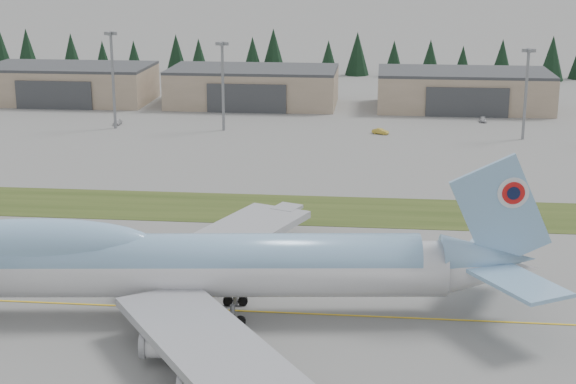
# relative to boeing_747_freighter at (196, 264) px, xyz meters

# --- Properties ---
(ground) EXTENTS (7000.00, 7000.00, 0.00)m
(ground) POSITION_rel_boeing_747_freighter_xyz_m (0.11, 1.94, -6.82)
(ground) COLOR #61615F
(ground) RESTS_ON ground
(grass_strip_far) EXTENTS (400.00, 18.00, 0.08)m
(grass_strip_far) POSITION_rel_boeing_747_freighter_xyz_m (0.11, 46.94, -6.82)
(grass_strip_far) COLOR #2F4017
(grass_strip_far) RESTS_ON ground
(taxiway_line_main) EXTENTS (400.00, 0.40, 0.02)m
(taxiway_line_main) POSITION_rel_boeing_747_freighter_xyz_m (0.11, 1.94, -6.82)
(taxiway_line_main) COLOR gold
(taxiway_line_main) RESTS_ON ground
(boeing_747_freighter) EXTENTS (78.71, 67.41, 20.68)m
(boeing_747_freighter) POSITION_rel_boeing_747_freighter_xyz_m (0.00, 0.00, 0.00)
(boeing_747_freighter) COLOR silver
(boeing_747_freighter) RESTS_ON ground
(hangar_left) EXTENTS (48.00, 26.60, 10.80)m
(hangar_left) POSITION_rel_boeing_747_freighter_xyz_m (-69.89, 151.84, -1.43)
(hangar_left) COLOR gray
(hangar_left) RESTS_ON ground
(hangar_center) EXTENTS (48.00, 26.60, 10.80)m
(hangar_center) POSITION_rel_boeing_747_freighter_xyz_m (-14.89, 151.84, -1.43)
(hangar_center) COLOR gray
(hangar_center) RESTS_ON ground
(hangar_right) EXTENTS (48.00, 26.60, 10.80)m
(hangar_right) POSITION_rel_boeing_747_freighter_xyz_m (45.11, 151.84, -1.43)
(hangar_right) COLOR gray
(hangar_right) RESTS_ON ground
(floodlight_masts) EXTENTS (184.14, 6.38, 24.18)m
(floodlight_masts) POSITION_rel_boeing_747_freighter_xyz_m (-5.51, 112.45, 9.19)
(floodlight_masts) COLOR gray
(floodlight_masts) RESTS_ON ground
(service_vehicle_a) EXTENTS (1.71, 4.00, 1.35)m
(service_vehicle_a) POSITION_rel_boeing_747_freighter_xyz_m (-45.63, 118.67, -6.82)
(service_vehicle_a) COLOR #BDBDC0
(service_vehicle_a) RESTS_ON ground
(service_vehicle_b) EXTENTS (4.34, 3.06, 1.36)m
(service_vehicle_b) POSITION_rel_boeing_747_freighter_xyz_m (22.08, 113.75, -6.82)
(service_vehicle_b) COLOR gold
(service_vehicle_b) RESTS_ON ground
(service_vehicle_c) EXTENTS (1.74, 4.03, 1.16)m
(service_vehicle_c) POSITION_rel_boeing_747_freighter_xyz_m (48.81, 132.18, -6.82)
(service_vehicle_c) COLOR #ACADB1
(service_vehicle_c) RESTS_ON ground
(conifer_belt) EXTENTS (277.71, 16.24, 16.34)m
(conifer_belt) POSITION_rel_boeing_747_freighter_xyz_m (-8.45, 214.07, 0.33)
(conifer_belt) COLOR black
(conifer_belt) RESTS_ON ground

